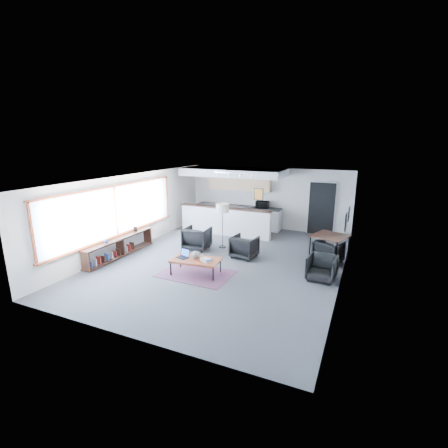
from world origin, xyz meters
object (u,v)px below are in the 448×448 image
at_px(floor_lamp, 222,210).
at_px(laptop, 184,255).
at_px(ceramic_pot, 196,255).
at_px(book_stack, 206,260).
at_px(coffee_table, 196,260).
at_px(microwave, 262,204).
at_px(dining_chair_near, 322,269).
at_px(armchair_right, 244,246).
at_px(armchair_left, 197,237).
at_px(dining_chair_far, 328,252).
at_px(dining_table, 330,238).

bearing_deg(floor_lamp, laptop, -91.90).
relative_size(ceramic_pot, book_stack, 0.67).
relative_size(coffee_table, microwave, 2.77).
bearing_deg(dining_chair_near, ceramic_pot, -158.47).
bearing_deg(armchair_right, armchair_left, 2.62).
xyz_separation_m(dining_chair_far, microwave, (-3.10, 2.87, 0.78)).
distance_m(coffee_table, book_stack, 0.35).
distance_m(coffee_table, ceramic_pot, 0.15).
bearing_deg(armchair_left, laptop, 103.31).
relative_size(coffee_table, armchair_right, 1.84).
distance_m(dining_chair_far, microwave, 4.30).
bearing_deg(armchair_left, floor_lamp, -148.23).
xyz_separation_m(armchair_right, dining_chair_near, (2.55, -0.79, -0.07)).
height_order(armchair_left, dining_chair_near, armchair_left).
relative_size(book_stack, dining_table, 0.28).
distance_m(book_stack, dining_chair_far, 3.92).
relative_size(book_stack, dining_chair_near, 0.54).
relative_size(coffee_table, dining_chair_near, 2.26).
bearing_deg(book_stack, dining_chair_far, 40.37).
height_order(laptop, dining_table, dining_table).
distance_m(floor_lamp, dining_chair_near, 4.04).
height_order(dining_table, dining_chair_far, dining_table).
height_order(floor_lamp, dining_chair_far, floor_lamp).
xyz_separation_m(dining_table, dining_chair_far, (0.00, -0.16, -0.43)).
bearing_deg(armchair_right, dining_chair_near, 168.55).
bearing_deg(armchair_right, dining_table, -156.15).
height_order(ceramic_pot, floor_lamp, floor_lamp).
distance_m(dining_chair_near, microwave, 5.39).
relative_size(coffee_table, armchair_left, 1.69).
relative_size(ceramic_pot, dining_chair_near, 0.36).
distance_m(ceramic_pot, floor_lamp, 2.61).
relative_size(laptop, dining_chair_far, 0.58).
height_order(ceramic_pot, dining_chair_far, ceramic_pot).
xyz_separation_m(ceramic_pot, armchair_left, (-1.02, 1.92, -0.14)).
distance_m(coffee_table, floor_lamp, 2.70).
height_order(armchair_left, floor_lamp, floor_lamp).
height_order(coffee_table, dining_chair_far, dining_chair_far).
height_order(armchair_left, dining_table, armchair_left).
xyz_separation_m(laptop, dining_chair_near, (3.71, 1.07, -0.20)).
bearing_deg(coffee_table, floor_lamp, 90.18).
relative_size(coffee_table, dining_table, 1.16).
bearing_deg(dining_chair_near, book_stack, -155.97).
xyz_separation_m(coffee_table, microwave, (0.22, 5.41, 0.69)).
bearing_deg(book_stack, ceramic_pot, 174.34).
distance_m(laptop, dining_chair_far, 4.50).
distance_m(book_stack, armchair_left, 2.39).
relative_size(book_stack, armchair_right, 0.44).
xyz_separation_m(floor_lamp, dining_chair_far, (3.63, 0.04, -1.05)).
bearing_deg(coffee_table, laptop, 173.12).
bearing_deg(dining_chair_near, laptop, -159.67).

